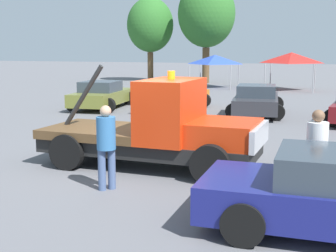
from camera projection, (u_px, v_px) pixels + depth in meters
ground_plane at (149, 166)px, 11.69m from camera, size 160.00×160.00×0.00m
tow_truck at (161, 130)px, 11.42m from camera, size 5.51×2.34×2.51m
person_near_truck at (317, 149)px, 8.83m from camera, size 0.40×0.40×1.79m
person_at_hood at (106, 142)px, 9.61m from camera, size 0.39×0.39×1.77m
parked_car_olive at (102, 95)px, 22.88m from camera, size 2.73×4.67×1.34m
parked_car_orange at (176, 97)px, 22.17m from camera, size 2.67×4.67×1.34m
parked_car_charcoal at (256, 100)px, 20.56m from camera, size 2.75×4.80×1.34m
canopy_tent_blue at (215, 60)px, 34.57m from camera, size 3.09×3.09×2.43m
canopy_tent_red at (291, 58)px, 32.28m from camera, size 3.21×3.21×2.63m
tree_left at (150, 25)px, 41.11m from camera, size 4.09×4.09×7.30m
tree_center at (206, 14)px, 38.58m from camera, size 4.74×4.74×8.47m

